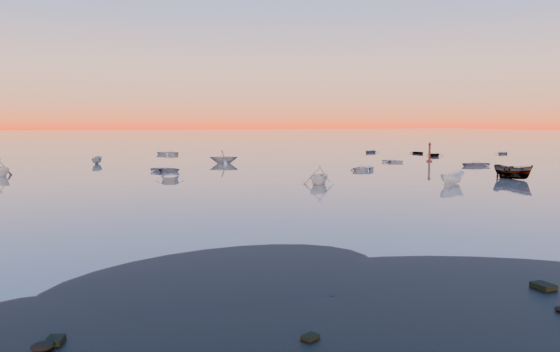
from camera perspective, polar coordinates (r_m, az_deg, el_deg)
name	(u,v)px	position (r m, az deg, el deg)	size (l,w,h in m)	color
ground	(174,149)	(120.99, -11.07, 2.74)	(600.00, 600.00, 0.00)	#6C605A
mud_lobes	(522,259)	(26.44, 24.01, -7.96)	(140.00, 6.00, 0.07)	black
moored_fleet	(226,166)	(74.93, -5.70, 1.06)	(124.00, 58.00, 1.20)	silver
boat_near_center	(452,185)	(54.98, 17.54, -0.86)	(3.63, 1.54, 1.26)	silver
channel_marker	(430,153)	(85.60, 15.36, 2.29)	(0.88, 0.88, 3.12)	#45180E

